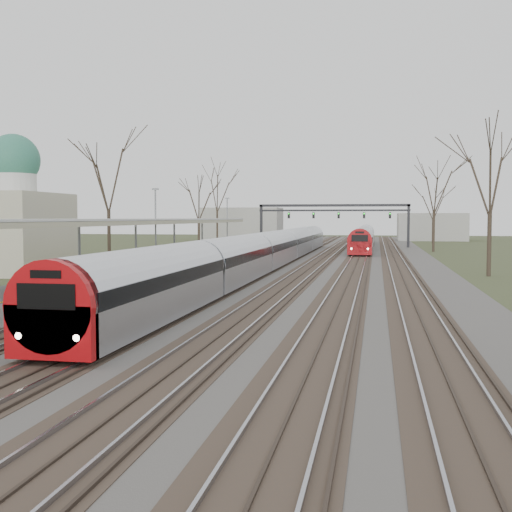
# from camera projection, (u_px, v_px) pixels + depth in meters

# --- Properties ---
(track_bed) EXTENTS (24.00, 160.00, 0.22)m
(track_bed) POSITION_uv_depth(u_px,v_px,m) (312.00, 261.00, 60.36)
(track_bed) COLOR #474442
(track_bed) RESTS_ON ground
(platform) EXTENTS (3.50, 69.00, 1.00)m
(platform) POSITION_uv_depth(u_px,v_px,m) (155.00, 270.00, 44.89)
(platform) COLOR #9E9B93
(platform) RESTS_ON ground
(canopy) EXTENTS (4.10, 50.00, 3.11)m
(canopy) POSITION_uv_depth(u_px,v_px,m) (130.00, 222.00, 40.26)
(canopy) COLOR slate
(canopy) RESTS_ON platform
(signal_gantry) EXTENTS (21.00, 0.59, 6.08)m
(signal_gantry) POSITION_uv_depth(u_px,v_px,m) (334.00, 212.00, 89.48)
(signal_gantry) COLOR black
(signal_gantry) RESTS_ON ground
(tree_west_far) EXTENTS (5.50, 5.50, 11.33)m
(tree_west_far) POSITION_uv_depth(u_px,v_px,m) (108.00, 174.00, 56.21)
(tree_west_far) COLOR #2D231C
(tree_west_far) RESTS_ON ground
(tree_east_far) EXTENTS (5.00, 5.00, 10.30)m
(tree_east_far) POSITION_uv_depth(u_px,v_px,m) (491.00, 173.00, 44.64)
(tree_east_far) COLOR #2D231C
(tree_east_far) RESTS_ON ground
(train_near) EXTENTS (2.62, 75.21, 3.05)m
(train_near) POSITION_uv_depth(u_px,v_px,m) (271.00, 250.00, 53.96)
(train_near) COLOR #B3B6BE
(train_near) RESTS_ON ground
(train_far) EXTENTS (2.62, 45.21, 3.05)m
(train_far) POSITION_uv_depth(u_px,v_px,m) (364.00, 237.00, 88.53)
(train_far) COLOR #B3B6BE
(train_far) RESTS_ON ground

